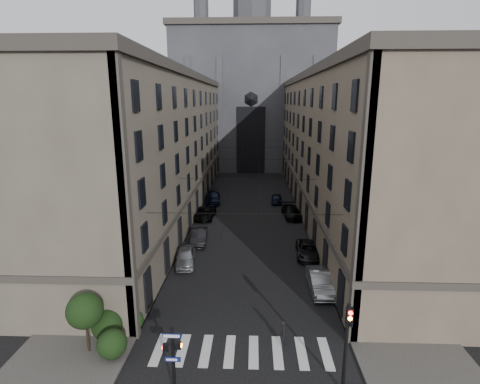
# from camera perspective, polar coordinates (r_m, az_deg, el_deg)

# --- Properties ---
(sidewalk_left) EXTENTS (7.00, 80.00, 0.15)m
(sidewalk_left) POSITION_cam_1_polar(r_m,az_deg,el_deg) (54.76, -9.73, -2.55)
(sidewalk_left) COLOR #383533
(sidewalk_left) RESTS_ON ground
(sidewalk_right) EXTENTS (7.00, 80.00, 0.15)m
(sidewalk_right) POSITION_cam_1_polar(r_m,az_deg,el_deg) (54.51, 12.45, -2.75)
(sidewalk_right) COLOR #383533
(sidewalk_right) RESTS_ON ground
(zebra_crossing) EXTENTS (11.00, 3.20, 0.01)m
(zebra_crossing) POSITION_cam_1_polar(r_m,az_deg,el_deg) (25.53, 0.26, -23.10)
(zebra_crossing) COLOR beige
(zebra_crossing) RESTS_ON ground
(building_left) EXTENTS (13.60, 60.60, 18.85)m
(building_left) POSITION_cam_1_polar(r_m,az_deg,el_deg) (53.62, -13.23, 7.06)
(building_left) COLOR #50483D
(building_left) RESTS_ON ground
(building_right) EXTENTS (13.60, 60.60, 18.85)m
(building_right) POSITION_cam_1_polar(r_m,az_deg,el_deg) (53.30, 16.11, 6.85)
(building_right) COLOR brown
(building_right) RESTS_ON ground
(gothic_tower) EXTENTS (35.00, 23.00, 58.00)m
(gothic_tower) POSITION_cam_1_polar(r_m,az_deg,el_deg) (90.38, 1.77, 15.40)
(gothic_tower) COLOR #2D2D33
(gothic_tower) RESTS_ON ground
(pedestrian_signal_left) EXTENTS (1.02, 0.38, 4.00)m
(pedestrian_signal_left) POSITION_cam_1_polar(r_m,az_deg,el_deg) (21.74, -10.20, -23.23)
(pedestrian_signal_left) COLOR black
(pedestrian_signal_left) RESTS_ON ground
(traffic_light_right) EXTENTS (0.34, 0.50, 5.20)m
(traffic_light_right) POSITION_cam_1_polar(r_m,az_deg,el_deg) (21.67, 15.98, -20.57)
(traffic_light_right) COLOR black
(traffic_light_right) RESTS_ON ground
(shrub_cluster) EXTENTS (3.90, 4.40, 3.90)m
(shrub_cluster) POSITION_cam_1_polar(r_m,az_deg,el_deg) (26.22, -20.22, -18.21)
(shrub_cluster) COLOR black
(shrub_cluster) RESTS_ON sidewalk_left
(tram_wires) EXTENTS (14.00, 60.00, 0.43)m
(tram_wires) POSITION_cam_1_polar(r_m,az_deg,el_deg) (51.67, 1.37, 4.83)
(tram_wires) COLOR black
(tram_wires) RESTS_ON ground
(car_left_near) EXTENTS (2.43, 4.77, 1.55)m
(car_left_near) POSITION_cam_1_polar(r_m,az_deg,el_deg) (36.61, -8.29, -9.76)
(car_left_near) COLOR gray
(car_left_near) RESTS_ON ground
(car_left_midnear) EXTENTS (1.92, 4.72, 1.52)m
(car_left_midnear) POSITION_cam_1_polar(r_m,az_deg,el_deg) (41.62, -6.22, -6.75)
(car_left_midnear) COLOR black
(car_left_midnear) RESTS_ON ground
(car_left_midfar) EXTENTS (2.75, 5.40, 1.46)m
(car_left_midfar) POSITION_cam_1_polar(r_m,az_deg,el_deg) (49.88, -5.41, -3.25)
(car_left_midfar) COLOR black
(car_left_midfar) RESTS_ON ground
(car_left_far) EXTENTS (2.82, 5.80, 1.63)m
(car_left_far) POSITION_cam_1_polar(r_m,az_deg,el_deg) (57.61, -4.18, -0.80)
(car_left_far) COLOR black
(car_left_far) RESTS_ON ground
(car_right_near) EXTENTS (1.82, 4.96, 1.62)m
(car_right_near) POSITION_cam_1_polar(r_m,az_deg,el_deg) (32.33, 12.09, -13.20)
(car_right_near) COLOR gray
(car_right_near) RESTS_ON ground
(car_right_midnear) EXTENTS (2.66, 5.19, 1.40)m
(car_right_midnear) POSITION_cam_1_polar(r_m,az_deg,el_deg) (38.62, 10.34, -8.68)
(car_right_midnear) COLOR black
(car_right_midnear) RESTS_ON ground
(car_right_midfar) EXTENTS (2.74, 5.49, 1.53)m
(car_right_midfar) POSITION_cam_1_polar(r_m,az_deg,el_deg) (50.62, 7.86, -3.02)
(car_right_midfar) COLOR black
(car_right_midfar) RESTS_ON ground
(car_right_far) EXTENTS (1.78, 3.99, 1.33)m
(car_right_far) POSITION_cam_1_polar(r_m,az_deg,el_deg) (57.32, 5.60, -1.06)
(car_right_far) COLOR black
(car_right_far) RESTS_ON ground
(pedestrian) EXTENTS (0.44, 0.64, 1.67)m
(pedestrian) POSITION_cam_1_polar(r_m,az_deg,el_deg) (25.77, 6.62, -20.53)
(pedestrian) COLOR black
(pedestrian) RESTS_ON ground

